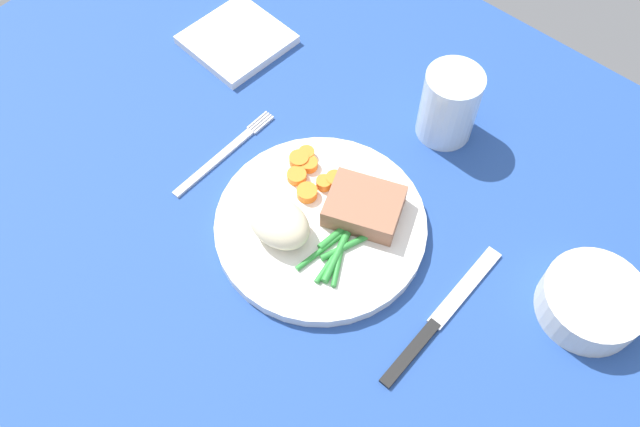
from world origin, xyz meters
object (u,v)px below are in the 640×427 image
object	(u,v)px
meat_portion	(364,206)
knife	(440,318)
water_glass	(448,109)
salad_bowl	(592,301)
napkin	(237,40)
dinner_plate	(320,221)
fork	(224,154)

from	to	relation	value
meat_portion	knife	world-z (taller)	meat_portion
water_glass	knife	bearing A→B (deg)	-55.07
knife	salad_bowl	xyz separation A→B (cm)	(11.25, 11.35, 2.08)
salad_bowl	napkin	size ratio (longest dim) A/B	0.88
dinner_plate	water_glass	bearing A→B (deg)	83.13
meat_portion	salad_bowl	world-z (taller)	meat_portion
napkin	fork	bearing A→B (deg)	-49.88
fork	knife	distance (cm)	33.17
fork	water_glass	xyz separation A→B (cm)	(18.28, 21.29, 3.93)
meat_portion	knife	distance (cm)	14.97
meat_portion	napkin	size ratio (longest dim) A/B	0.67
fork	water_glass	bearing A→B (deg)	46.02
meat_portion	salad_bowl	bearing A→B (deg)	15.86
dinner_plate	meat_portion	bearing A→B (deg)	49.40
knife	water_glass	world-z (taller)	water_glass
dinner_plate	fork	distance (cm)	15.76
salad_bowl	water_glass	bearing A→B (deg)	159.13
dinner_plate	knife	bearing A→B (deg)	-0.94
fork	water_glass	size ratio (longest dim) A/B	1.71
dinner_plate	meat_portion	xyz separation A→B (cm)	(3.31, 3.86, 2.19)
knife	water_glass	size ratio (longest dim) A/B	2.11
fork	napkin	world-z (taller)	napkin
fork	napkin	size ratio (longest dim) A/B	1.32
knife	salad_bowl	world-z (taller)	salad_bowl
dinner_plate	napkin	bearing A→B (deg)	152.69
dinner_plate	meat_portion	distance (cm)	5.53
dinner_plate	napkin	xyz separation A→B (cm)	(-28.26, 14.59, -0.17)
dinner_plate	napkin	world-z (taller)	dinner_plate
knife	water_glass	xyz separation A→B (cm)	(-14.89, 21.31, 3.93)
dinner_plate	water_glass	xyz separation A→B (cm)	(2.53, 21.03, 3.33)
meat_portion	napkin	bearing A→B (deg)	161.22
meat_portion	fork	xyz separation A→B (cm)	(-19.05, -4.11, -2.79)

